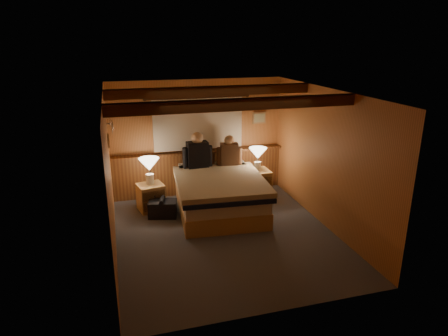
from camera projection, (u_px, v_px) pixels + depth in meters
name	position (u px, v px, depth m)	size (l,w,h in m)	color
floor	(225.00, 235.00, 6.79)	(4.20, 4.20, 0.00)	#494D57
ceiling	(226.00, 92.00, 6.04)	(4.20, 4.20, 0.00)	#BE9147
wall_back	(198.00, 138.00, 8.33)	(3.60, 3.60, 0.00)	#CA8148
wall_left	(110.00, 178.00, 5.95)	(4.20, 4.20, 0.00)	#CA8148
wall_right	(326.00, 159.00, 6.88)	(4.20, 4.20, 0.00)	#CA8148
wall_front	(277.00, 223.00, 4.49)	(3.60, 3.60, 0.00)	#CA8148
wainscot	(199.00, 171.00, 8.50)	(3.60, 0.23, 0.94)	brown
curtain_window	(198.00, 123.00, 8.17)	(2.18, 0.09, 1.11)	#4A2612
ceiling_beams	(223.00, 97.00, 6.20)	(3.60, 1.65, 0.16)	#4A2612
coat_rail	(111.00, 125.00, 7.26)	(0.05, 0.55, 0.24)	silver
framed_print	(259.00, 118.00, 8.55)	(0.30, 0.04, 0.25)	tan
bed	(219.00, 194.00, 7.58)	(1.76, 2.19, 0.71)	tan
nightstand_left	(151.00, 197.00, 7.69)	(0.55, 0.51, 0.52)	tan
nightstand_right	(256.00, 184.00, 8.25)	(0.55, 0.50, 0.60)	tan
lamp_left	(149.00, 166.00, 7.55)	(0.39, 0.39, 0.51)	white
lamp_right	(258.00, 155.00, 8.07)	(0.36, 0.36, 0.47)	white
person_left	(197.00, 153.00, 7.96)	(0.61, 0.26, 0.74)	black
person_right	(229.00, 153.00, 8.14)	(0.52, 0.27, 0.64)	#4D311F
duffel_bag	(163.00, 208.00, 7.43)	(0.57, 0.42, 0.37)	black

